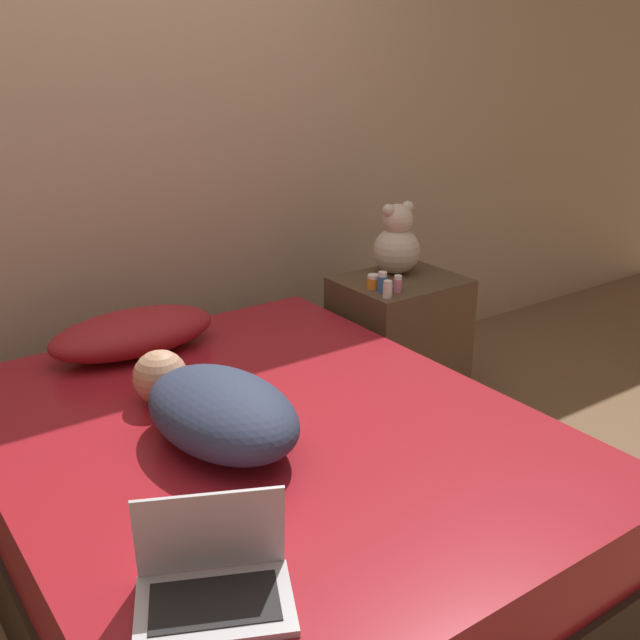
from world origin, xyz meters
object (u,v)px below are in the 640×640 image
laptop (213,577)px  pillow (133,333)px  bottle_pink (398,284)px  person_lying (215,408)px  bottle_white (388,289)px  bottle_blue (382,282)px  teddy_bear (397,243)px  bottle_orange (373,282)px

laptop → pillow: bearing=99.8°
pillow → bottle_pink: 1.08m
pillow → person_lying: (-0.05, -0.73, 0.02)m
bottle_white → bottle_blue: 0.07m
person_lying → teddy_bear: 1.45m
person_lying → bottle_white: size_ratio=10.25×
laptop → bottle_orange: size_ratio=6.37×
pillow → bottle_white: (0.97, -0.27, 0.05)m
laptop → bottle_white: laptop is taller
person_lying → teddy_bear: teddy_bear is taller
bottle_blue → bottle_pink: bearing=-39.9°
bottle_pink → bottle_white: bearing=-161.3°
laptop → bottle_orange: 1.79m
teddy_bear → bottle_blue: bearing=-142.4°
bottle_pink → pillow: bearing=166.6°
bottle_white → bottle_pink: 0.08m
person_lying → bottle_blue: size_ratio=8.44×
person_lying → pillow: bearing=80.8°
bottle_white → person_lying: bearing=-155.9°
pillow → bottle_pink: bearing=-13.4°
teddy_bear → bottle_pink: teddy_bear is taller
bottle_blue → person_lying: bearing=-153.5°
bottle_blue → pillow: bearing=168.2°
bottle_pink → person_lying: bearing=-156.3°
laptop → bottle_pink: bearing=62.3°
bottle_white → bottle_orange: 0.13m
pillow → bottle_blue: bottle_blue is taller
laptop → bottle_orange: (1.36, 1.16, 0.08)m
person_lying → bottle_blue: person_lying is taller
bottle_white → bottle_pink: bottle_pink is taller
pillow → bottle_white: 1.01m
pillow → bottle_white: bottle_white is taller
laptop → bottle_pink: laptop is taller
pillow → bottle_blue: 1.02m
teddy_bear → bottle_orange: size_ratio=5.35×
bottle_white → bottle_orange: (0.03, 0.12, -0.01)m
laptop → bottle_pink: size_ratio=5.24×
person_lying → bottle_blue: bearing=21.3°
bottle_orange → bottle_white: bearing=-102.4°
laptop → bottle_orange: laptop is taller
laptop → bottle_blue: bearing=64.3°
teddy_bear → bottle_white: (-0.25, -0.23, -0.10)m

